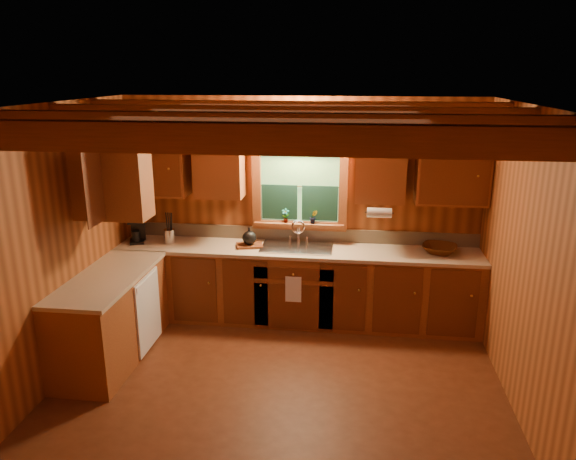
% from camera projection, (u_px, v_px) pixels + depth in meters
% --- Properties ---
extents(room, '(4.20, 4.20, 4.20)m').
position_uv_depth(room, '(276.00, 262.00, 4.61)').
color(room, '#562915').
rests_on(room, ground).
extents(ceiling_beams, '(4.20, 2.54, 0.18)m').
position_uv_depth(ceiling_beams, '(275.00, 120.00, 4.27)').
color(ceiling_beams, brown).
rests_on(ceiling_beams, room).
extents(base_cabinets, '(4.20, 2.22, 0.86)m').
position_uv_depth(base_cabinets, '(250.00, 294.00, 6.13)').
color(base_cabinets, brown).
rests_on(base_cabinets, ground).
extents(countertop, '(4.20, 2.24, 0.04)m').
position_uv_depth(countertop, '(251.00, 256.00, 6.01)').
color(countertop, tan).
rests_on(countertop, base_cabinets).
extents(backsplash, '(4.20, 0.02, 0.16)m').
position_uv_depth(backsplash, '(300.00, 234.00, 6.49)').
color(backsplash, tan).
rests_on(backsplash, room).
extents(dishwasher_panel, '(0.02, 0.60, 0.80)m').
position_uv_depth(dishwasher_panel, '(148.00, 312.00, 5.68)').
color(dishwasher_panel, white).
rests_on(dishwasher_panel, base_cabinets).
extents(upper_cabinets, '(4.19, 1.77, 0.78)m').
position_uv_depth(upper_cabinets, '(244.00, 169.00, 5.88)').
color(upper_cabinets, brown).
rests_on(upper_cabinets, room).
extents(window, '(1.12, 0.08, 1.00)m').
position_uv_depth(window, '(300.00, 190.00, 6.32)').
color(window, brown).
rests_on(window, room).
extents(window_sill, '(1.06, 0.14, 0.04)m').
position_uv_depth(window_sill, '(299.00, 224.00, 6.39)').
color(window_sill, brown).
rests_on(window_sill, room).
extents(wall_sconce, '(0.45, 0.21, 0.17)m').
position_uv_depth(wall_sconce, '(299.00, 137.00, 6.02)').
color(wall_sconce, black).
rests_on(wall_sconce, room).
extents(paper_towel_roll, '(0.27, 0.11, 0.11)m').
position_uv_depth(paper_towel_roll, '(379.00, 213.00, 5.93)').
color(paper_towel_roll, white).
rests_on(paper_towel_roll, upper_cabinets).
extents(dish_towel, '(0.18, 0.01, 0.30)m').
position_uv_depth(dish_towel, '(293.00, 289.00, 6.03)').
color(dish_towel, white).
rests_on(dish_towel, base_cabinets).
extents(sink, '(0.82, 0.48, 0.43)m').
position_uv_depth(sink, '(297.00, 251.00, 6.26)').
color(sink, silver).
rests_on(sink, countertop).
extents(coffee_maker, '(0.16, 0.21, 0.29)m').
position_uv_depth(coffee_maker, '(137.00, 231.00, 6.42)').
color(coffee_maker, black).
rests_on(coffee_maker, countertop).
extents(utensil_crock, '(0.13, 0.13, 0.37)m').
position_uv_depth(utensil_crock, '(169.00, 235.00, 6.40)').
color(utensil_crock, silver).
rests_on(utensil_crock, countertop).
extents(cutting_board, '(0.35, 0.29, 0.03)m').
position_uv_depth(cutting_board, '(249.00, 245.00, 6.28)').
color(cutting_board, '#5C2A13').
rests_on(cutting_board, countertop).
extents(teakettle, '(0.16, 0.16, 0.21)m').
position_uv_depth(teakettle, '(249.00, 238.00, 6.26)').
color(teakettle, black).
rests_on(teakettle, cutting_board).
extents(wicker_basket, '(0.47, 0.47, 0.09)m').
position_uv_depth(wicker_basket, '(439.00, 249.00, 6.05)').
color(wicker_basket, '#48230C').
rests_on(wicker_basket, countertop).
extents(potted_plant_left, '(0.10, 0.07, 0.17)m').
position_uv_depth(potted_plant_left, '(285.00, 216.00, 6.37)').
color(potted_plant_left, '#5C2A13').
rests_on(potted_plant_left, window_sill).
extents(potted_plant_right, '(0.10, 0.09, 0.16)m').
position_uv_depth(potted_plant_right, '(314.00, 217.00, 6.33)').
color(potted_plant_right, '#5C2A13').
rests_on(potted_plant_right, window_sill).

